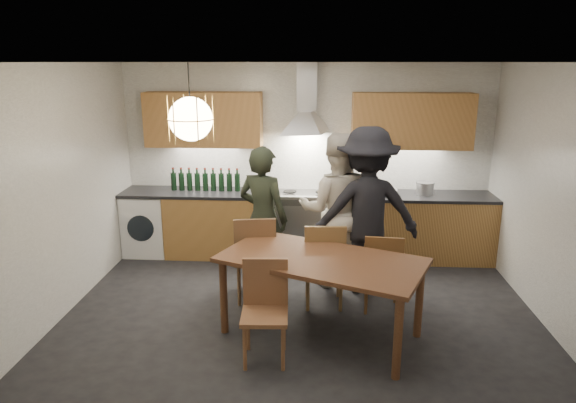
# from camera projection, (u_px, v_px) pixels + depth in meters

# --- Properties ---
(ground) EXTENTS (5.00, 5.00, 0.00)m
(ground) POSITION_uv_depth(u_px,v_px,m) (299.00, 325.00, 5.26)
(ground) COLOR black
(ground) RESTS_ON ground
(room_shell) EXTENTS (5.02, 4.52, 2.61)m
(room_shell) POSITION_uv_depth(u_px,v_px,m) (301.00, 161.00, 4.81)
(room_shell) COLOR white
(room_shell) RESTS_ON ground
(counter_run) EXTENTS (5.00, 0.62, 0.90)m
(counter_run) POSITION_uv_depth(u_px,v_px,m) (307.00, 225.00, 7.01)
(counter_run) COLOR #B88547
(counter_run) RESTS_ON ground
(range_stove) EXTENTS (0.90, 0.60, 0.92)m
(range_stove) POSITION_uv_depth(u_px,v_px,m) (305.00, 225.00, 7.01)
(range_stove) COLOR silver
(range_stove) RESTS_ON ground
(wall_fixtures) EXTENTS (4.30, 0.54, 1.10)m
(wall_fixtures) POSITION_uv_depth(u_px,v_px,m) (307.00, 119.00, 6.75)
(wall_fixtures) COLOR tan
(wall_fixtures) RESTS_ON ground
(pendant_lamp) EXTENTS (0.43, 0.43, 0.70)m
(pendant_lamp) POSITION_uv_depth(u_px,v_px,m) (191.00, 119.00, 4.67)
(pendant_lamp) COLOR black
(pendant_lamp) RESTS_ON ground
(dining_table) EXTENTS (2.12, 1.62, 0.80)m
(dining_table) POSITION_uv_depth(u_px,v_px,m) (321.00, 267.00, 4.89)
(dining_table) COLOR brown
(dining_table) RESTS_ON ground
(chair_back_left) EXTENTS (0.52, 0.52, 1.00)m
(chair_back_left) POSITION_uv_depth(u_px,v_px,m) (255.00, 253.00, 5.63)
(chair_back_left) COLOR brown
(chair_back_left) RESTS_ON ground
(chair_back_mid) EXTENTS (0.45, 0.45, 0.97)m
(chair_back_mid) POSITION_uv_depth(u_px,v_px,m) (324.00, 260.00, 5.49)
(chair_back_mid) COLOR brown
(chair_back_mid) RESTS_ON ground
(chair_back_right) EXTENTS (0.43, 0.43, 0.88)m
(chair_back_right) POSITION_uv_depth(u_px,v_px,m) (383.00, 268.00, 5.40)
(chair_back_right) COLOR brown
(chair_back_right) RESTS_ON ground
(chair_front) EXTENTS (0.43, 0.43, 0.91)m
(chair_front) POSITION_uv_depth(u_px,v_px,m) (265.00, 303.00, 4.59)
(chair_front) COLOR brown
(chair_front) RESTS_ON ground
(person_left) EXTENTS (0.73, 0.62, 1.69)m
(person_left) POSITION_uv_depth(u_px,v_px,m) (263.00, 218.00, 5.96)
(person_left) COLOR black
(person_left) RESTS_ON ground
(person_mid) EXTENTS (0.93, 0.74, 1.83)m
(person_mid) POSITION_uv_depth(u_px,v_px,m) (336.00, 210.00, 6.04)
(person_mid) COLOR beige
(person_mid) RESTS_ON ground
(person_right) EXTENTS (1.32, 0.86, 1.92)m
(person_right) POSITION_uv_depth(u_px,v_px,m) (366.00, 211.00, 5.85)
(person_right) COLOR black
(person_right) RESTS_ON ground
(mixing_bowl) EXTENTS (0.33, 0.33, 0.08)m
(mixing_bowl) POSITION_uv_depth(u_px,v_px,m) (385.00, 192.00, 6.81)
(mixing_bowl) COLOR silver
(mixing_bowl) RESTS_ON counter_run
(stock_pot) EXTENTS (0.26, 0.26, 0.16)m
(stock_pot) POSITION_uv_depth(u_px,v_px,m) (425.00, 189.00, 6.80)
(stock_pot) COLOR #AFB0B3
(stock_pot) RESTS_ON counter_run
(wine_bottles) EXTENTS (0.96, 0.07, 0.31)m
(wine_bottles) POSITION_uv_depth(u_px,v_px,m) (205.00, 179.00, 6.99)
(wine_bottles) COLOR black
(wine_bottles) RESTS_ON counter_run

